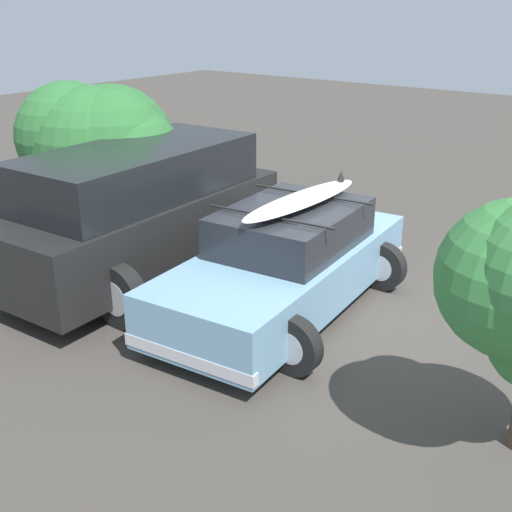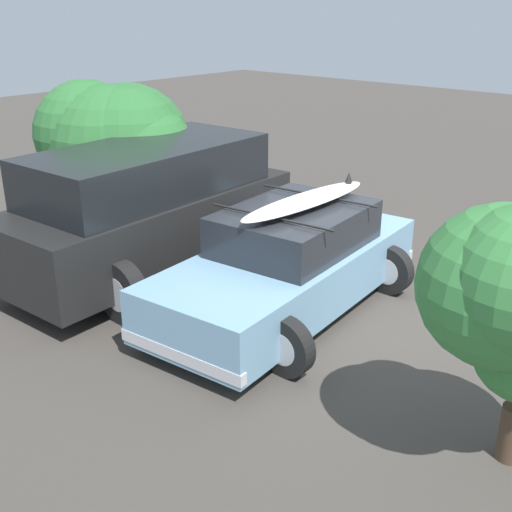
# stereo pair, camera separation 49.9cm
# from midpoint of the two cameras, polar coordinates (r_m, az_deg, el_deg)

# --- Properties ---
(ground_plane) EXTENTS (44.00, 44.00, 0.02)m
(ground_plane) POSITION_cam_midpoint_polar(r_m,az_deg,el_deg) (8.55, 9.36, -5.01)
(ground_plane) COLOR #423D38
(ground_plane) RESTS_ON ground
(sedan_car) EXTENTS (2.62, 4.35, 1.64)m
(sedan_car) POSITION_cam_midpoint_polar(r_m,az_deg,el_deg) (8.27, 4.67, -0.71)
(sedan_car) COLOR #729EBC
(sedan_car) RESTS_ON ground
(suv_car) EXTENTS (2.77, 4.76, 1.91)m
(suv_car) POSITION_cam_midpoint_polar(r_m,az_deg,el_deg) (9.42, -7.83, 4.19)
(suv_car) COLOR black
(suv_car) RESTS_ON ground
(bush_near_right) EXTENTS (2.88, 2.47, 2.63)m
(bush_near_right) POSITION_cam_midpoint_polar(r_m,az_deg,el_deg) (10.96, -10.67, 9.17)
(bush_near_right) COLOR #4C3828
(bush_near_right) RESTS_ON ground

